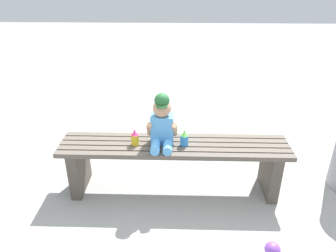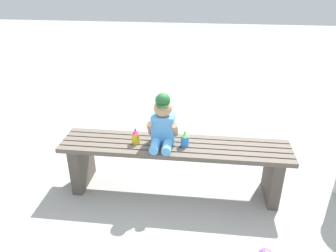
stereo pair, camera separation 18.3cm
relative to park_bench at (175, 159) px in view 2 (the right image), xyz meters
name	(u,v)px [view 2 (the right image)]	position (x,y,z in m)	size (l,w,h in m)	color
ground_plane	(174,189)	(0.00, 0.00, -0.29)	(16.00, 16.00, 0.00)	#999993
park_bench	(175,159)	(0.00, 0.00, 0.00)	(1.76, 0.35, 0.42)	#60564C
child_figure	(163,123)	(-0.09, 0.01, 0.31)	(0.23, 0.27, 0.40)	#59A5E5
sippy_cup_left	(136,136)	(-0.30, -0.01, 0.19)	(0.06, 0.06, 0.12)	yellow
sippy_cup_right	(185,139)	(0.08, -0.01, 0.19)	(0.06, 0.06, 0.12)	#338CE5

